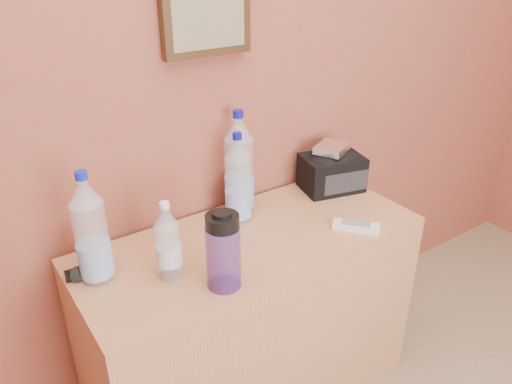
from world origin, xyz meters
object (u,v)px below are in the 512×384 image
(pet_small, at_px, (168,245))
(sunglasses, at_px, (89,271))
(pet_large_a, at_px, (91,234))
(foil_packet, at_px, (332,148))
(pet_large_c, at_px, (239,167))
(nalgene_bottle, at_px, (223,250))
(dresser, at_px, (252,322))
(pet_large_b, at_px, (238,183))
(ac_remote, at_px, (356,226))
(toiletry_bag, at_px, (332,170))

(pet_small, bearing_deg, sunglasses, 145.24)
(pet_large_a, bearing_deg, sunglasses, 126.23)
(foil_packet, bearing_deg, pet_large_c, 171.82)
(sunglasses, bearing_deg, pet_large_a, -48.59)
(pet_large_c, xyz_separation_m, nalgene_bottle, (-0.28, -0.35, -0.05))
(pet_large_a, distance_m, nalgene_bottle, 0.37)
(dresser, xyz_separation_m, pet_large_b, (0.03, 0.13, 0.50))
(pet_large_b, xyz_separation_m, foil_packet, (0.43, 0.00, 0.03))
(nalgene_bottle, distance_m, foil_packet, 0.73)
(dresser, xyz_separation_m, foil_packet, (0.46, 0.13, 0.53))
(pet_large_a, relative_size, foil_packet, 2.73)
(nalgene_bottle, bearing_deg, pet_small, 130.35)
(pet_large_b, bearing_deg, nalgene_bottle, -128.88)
(pet_small, xyz_separation_m, nalgene_bottle, (0.11, -0.13, 0.01))
(ac_remote, relative_size, foil_packet, 1.25)
(sunglasses, xyz_separation_m, foil_packet, (0.97, 0.04, 0.15))
(dresser, distance_m, sunglasses, 0.64)
(dresser, bearing_deg, sunglasses, 169.40)
(pet_large_b, height_order, pet_small, pet_large_b)
(pet_large_b, xyz_separation_m, nalgene_bottle, (-0.24, -0.29, -0.02))
(ac_remote, distance_m, toiletry_bag, 0.32)
(ac_remote, bearing_deg, nalgene_bottle, -129.73)
(dresser, height_order, pet_large_c, pet_large_c)
(pet_small, relative_size, nalgene_bottle, 1.02)
(pet_small, xyz_separation_m, foil_packet, (0.77, 0.17, 0.06))
(foil_packet, bearing_deg, pet_large_a, -176.27)
(dresser, xyz_separation_m, pet_small, (-0.31, -0.04, 0.47))
(dresser, bearing_deg, foil_packet, 15.86)
(nalgene_bottle, relative_size, foil_packet, 1.90)
(foil_packet, bearing_deg, toiletry_bag, -80.75)
(dresser, distance_m, pet_large_b, 0.52)
(pet_large_a, distance_m, toiletry_bag, 0.95)
(nalgene_bottle, height_order, toiletry_bag, nalgene_bottle)
(ac_remote, bearing_deg, sunglasses, -147.65)
(dresser, xyz_separation_m, pet_large_a, (-0.49, 0.07, 0.51))
(dresser, bearing_deg, pet_small, -172.41)
(dresser, height_order, ac_remote, ac_remote)
(sunglasses, relative_size, toiletry_bag, 0.59)
(pet_large_b, distance_m, toiletry_bag, 0.43)
(dresser, xyz_separation_m, toiletry_bag, (0.46, 0.12, 0.44))
(pet_small, xyz_separation_m, ac_remote, (0.63, -0.12, -0.10))
(pet_small, bearing_deg, foil_packet, 12.59)
(pet_small, relative_size, ac_remote, 1.55)
(pet_small, distance_m, ac_remote, 0.65)
(dresser, height_order, sunglasses, sunglasses)
(pet_large_b, relative_size, foil_packet, 2.57)
(pet_large_b, xyz_separation_m, pet_small, (-0.34, -0.17, -0.03))
(sunglasses, xyz_separation_m, toiletry_bag, (0.97, 0.03, 0.06))
(pet_large_a, bearing_deg, pet_large_b, 6.27)
(pet_large_c, xyz_separation_m, ac_remote, (0.25, -0.34, -0.15))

